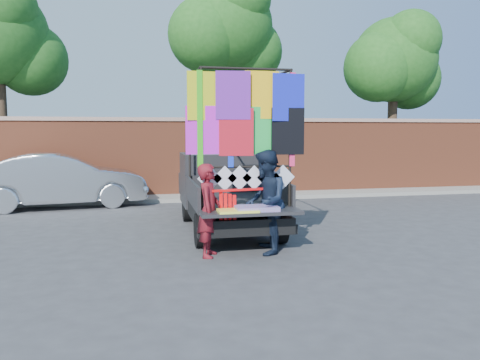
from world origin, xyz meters
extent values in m
plane|color=#38383A|center=(0.00, 0.00, 0.00)|extent=(90.00, 90.00, 0.00)
cube|color=#9C4A2D|center=(0.00, 7.00, 1.25)|extent=(30.00, 0.35, 2.50)
cube|color=tan|center=(0.00, 7.00, 2.55)|extent=(30.00, 0.45, 0.12)
cube|color=gray|center=(0.00, 6.30, 0.06)|extent=(30.00, 1.20, 0.12)
cylinder|color=#38281C|center=(-6.50, 8.20, 2.45)|extent=(0.36, 0.36, 4.90)
sphere|color=#1E5A19|center=(-5.60, 8.60, 4.55)|extent=(2.40, 2.40, 2.40)
sphere|color=#1E5A19|center=(-6.20, 7.60, 5.95)|extent=(2.20, 2.20, 2.20)
cylinder|color=#38281C|center=(1.00, 8.20, 2.73)|extent=(0.36, 0.36, 5.46)
sphere|color=#1E5A19|center=(1.00, 8.20, 5.85)|extent=(3.20, 3.20, 3.20)
sphere|color=#1E5A19|center=(1.90, 8.60, 5.07)|extent=(2.40, 2.40, 2.40)
sphere|color=#1E5A19|center=(0.20, 7.90, 5.46)|extent=(2.60, 2.60, 2.60)
cylinder|color=#38281C|center=(7.50, 8.20, 2.27)|extent=(0.36, 0.36, 4.55)
sphere|color=#1E5A19|center=(7.50, 8.20, 4.88)|extent=(3.20, 3.20, 3.20)
sphere|color=#1E5A19|center=(8.40, 8.60, 4.23)|extent=(2.40, 2.40, 2.40)
sphere|color=#1E5A19|center=(6.70, 7.90, 4.55)|extent=(2.60, 2.60, 2.60)
sphere|color=#1E5A19|center=(7.80, 7.60, 5.52)|extent=(2.20, 2.20, 2.20)
cylinder|color=black|center=(-0.98, 2.73, 0.32)|extent=(0.21, 0.64, 0.64)
cylinder|color=black|center=(-0.98, 0.10, 0.32)|extent=(0.21, 0.64, 0.64)
cylinder|color=black|center=(0.54, 2.73, 0.32)|extent=(0.21, 0.64, 0.64)
cylinder|color=black|center=(0.54, 0.10, 0.32)|extent=(0.21, 0.64, 0.64)
cube|color=black|center=(-0.22, 1.36, 0.49)|extent=(1.66, 4.10, 0.29)
cube|color=black|center=(-0.22, 0.63, 0.76)|extent=(1.76, 2.25, 0.10)
cube|color=black|center=(-1.08, 0.63, 0.98)|extent=(0.06, 2.25, 0.44)
cube|color=black|center=(0.64, 0.63, 0.98)|extent=(0.06, 2.25, 0.44)
cube|color=black|center=(-0.22, 1.74, 0.98)|extent=(1.76, 0.06, 0.44)
cube|color=black|center=(-0.22, 2.68, 1.03)|extent=(1.76, 1.56, 1.22)
cube|color=#8C9EAD|center=(-0.22, 2.24, 1.42)|extent=(1.56, 0.06, 0.54)
cube|color=#8C9EAD|center=(-0.22, 3.42, 1.22)|extent=(1.56, 0.10, 0.68)
cube|color=black|center=(-0.22, 3.76, 0.78)|extent=(1.71, 0.88, 0.54)
cube|color=black|center=(-0.22, -0.74, 0.78)|extent=(1.76, 0.54, 0.06)
cube|color=black|center=(-0.22, -0.51, 0.41)|extent=(1.81, 0.15, 0.18)
cylinder|color=black|center=(-1.02, -0.39, 2.03)|extent=(0.05, 0.05, 2.44)
cylinder|color=black|center=(-1.02, 1.66, 2.03)|extent=(0.05, 0.05, 2.44)
cylinder|color=black|center=(0.58, -0.39, 2.03)|extent=(0.05, 0.05, 2.44)
cylinder|color=black|center=(0.58, 1.66, 2.03)|extent=(0.05, 0.05, 2.44)
cylinder|color=black|center=(-0.22, -0.39, 3.25)|extent=(1.66, 0.04, 0.04)
cylinder|color=black|center=(-0.22, 1.66, 3.25)|extent=(1.66, 0.04, 0.04)
cylinder|color=black|center=(-1.02, 0.63, 3.25)|extent=(0.04, 2.10, 0.04)
cylinder|color=black|center=(0.58, 0.63, 3.25)|extent=(0.04, 2.10, 0.04)
cylinder|color=black|center=(-0.22, -0.39, 1.54)|extent=(1.66, 0.04, 0.04)
cube|color=#D1D516|center=(-0.95, -0.41, 2.81)|extent=(0.61, 0.01, 0.83)
cube|color=purple|center=(-0.47, -0.45, 2.81)|extent=(0.61, 0.01, 0.83)
cube|color=yellow|center=(0.02, -0.41, 2.81)|extent=(0.61, 0.01, 0.83)
cube|color=#1824DB|center=(0.51, -0.45, 2.81)|extent=(0.61, 0.01, 0.83)
cube|color=#E61AEE|center=(-0.95, -0.41, 2.18)|extent=(0.61, 0.01, 0.83)
cube|color=red|center=(-0.47, -0.45, 2.18)|extent=(0.61, 0.01, 0.83)
cube|color=green|center=(0.02, -0.41, 2.18)|extent=(0.61, 0.01, 0.83)
cube|color=black|center=(0.51, -0.45, 2.18)|extent=(0.61, 0.01, 0.83)
cube|color=green|center=(-1.05, -0.43, 2.37)|extent=(0.10, 0.01, 1.66)
cube|color=#FF2A65|center=(0.61, -0.43, 2.37)|extent=(0.10, 0.01, 1.66)
cube|color=blue|center=(-0.51, -0.43, 2.37)|extent=(0.10, 0.01, 1.66)
cube|color=white|center=(-0.89, -0.42, 1.35)|extent=(0.44, 0.01, 0.44)
cube|color=white|center=(-0.62, -0.42, 1.35)|extent=(0.44, 0.01, 0.44)
cube|color=white|center=(-0.35, -0.42, 1.35)|extent=(0.44, 0.01, 0.44)
cube|color=white|center=(-0.09, -0.42, 1.35)|extent=(0.44, 0.01, 0.44)
cube|color=white|center=(0.18, -0.42, 1.35)|extent=(0.44, 0.01, 0.44)
cube|color=white|center=(0.44, -0.42, 1.35)|extent=(0.44, 0.01, 0.44)
cube|color=#DE3164|center=(-0.12, -0.74, 0.85)|extent=(0.73, 0.44, 0.08)
cube|color=#F1F34D|center=(-0.47, -0.80, 0.83)|extent=(0.68, 0.39, 0.04)
imported|color=silver|center=(-4.30, 5.56, 0.77)|extent=(4.87, 2.29, 1.54)
imported|color=maroon|center=(-0.92, -0.55, 0.81)|extent=(0.55, 0.68, 1.62)
imported|color=#131E31|center=(0.09, -0.55, 0.92)|extent=(0.85, 1.01, 1.85)
cube|color=#FD0D10|center=(-0.42, -0.55, 1.15)|extent=(0.94, 0.18, 0.04)
cube|color=#FD0D10|center=(-0.72, -0.57, 0.86)|extent=(0.06, 0.02, 0.55)
cube|color=#FD0D10|center=(-0.64, -0.57, 0.84)|extent=(0.06, 0.02, 0.55)
cube|color=#FD0D10|center=(-0.56, -0.57, 0.82)|extent=(0.06, 0.02, 0.55)
cube|color=#FD0D10|center=(-0.48, -0.57, 0.80)|extent=(0.06, 0.02, 0.55)
camera|label=1|loc=(-2.04, -8.46, 2.17)|focal=35.00mm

